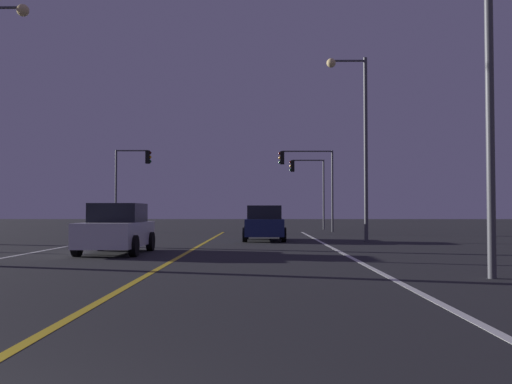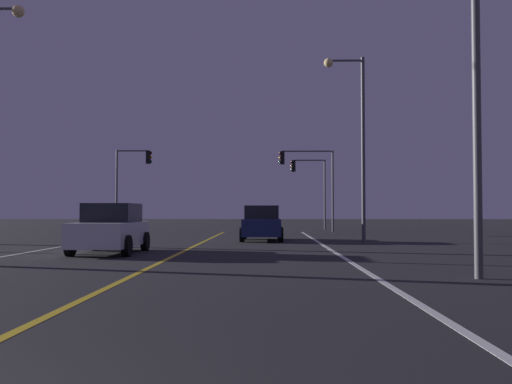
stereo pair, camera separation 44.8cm
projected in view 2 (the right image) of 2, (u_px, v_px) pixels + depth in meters
name	position (u px, v px, depth m)	size (l,w,h in m)	color
lane_edge_right	(343.00, 257.00, 17.66)	(0.16, 42.24, 0.01)	silver
lane_edge_left	(1.00, 257.00, 17.88)	(0.16, 42.24, 0.01)	silver
lane_center_divider	(171.00, 257.00, 17.77)	(0.16, 42.24, 0.01)	gold
car_ahead_far	(262.00, 224.00, 27.78)	(2.02, 4.30, 1.70)	black
car_oncoming	(111.00, 229.00, 19.49)	(2.02, 4.30, 1.70)	black
traffic_light_near_right	(307.00, 171.00, 39.40)	(3.79, 0.36, 5.62)	#4C4C51
traffic_light_near_left	(133.00, 172.00, 39.65)	(2.52, 0.36, 5.67)	#4C4C51
traffic_light_far_right	(309.00, 178.00, 44.88)	(2.77, 0.36, 5.48)	#4C4C51
street_lamp_right_near	(447.00, 29.00, 12.30)	(2.72, 0.44, 8.43)	#4C4C51
street_lamp_right_far	(355.00, 126.00, 26.83)	(1.92, 0.44, 8.68)	#4C4C51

